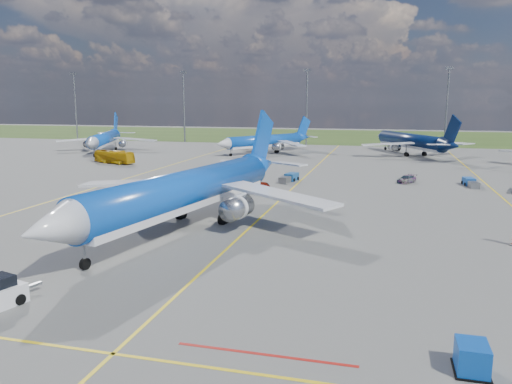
% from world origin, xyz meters
% --- Properties ---
extents(ground, '(400.00, 400.00, 0.00)m').
position_xyz_m(ground, '(0.00, 0.00, 0.00)').
color(ground, '#5B5B58').
rests_on(ground, ground).
extents(grass_strip, '(400.00, 80.00, 0.01)m').
position_xyz_m(grass_strip, '(0.00, 150.00, 0.00)').
color(grass_strip, '#2D4719').
rests_on(grass_strip, ground).
extents(taxiway_lines, '(60.25, 160.00, 0.02)m').
position_xyz_m(taxiway_lines, '(0.17, 27.70, 0.01)').
color(taxiway_lines, yellow).
rests_on(taxiway_lines, ground).
extents(floodlight_masts, '(202.20, 0.50, 22.70)m').
position_xyz_m(floodlight_masts, '(10.00, 110.00, 12.56)').
color(floodlight_masts, slate).
rests_on(floodlight_masts, ground).
extents(bg_jet_nw, '(39.06, 44.48, 9.74)m').
position_xyz_m(bg_jet_nw, '(-58.36, 75.60, 0.00)').
color(bg_jet_nw, '#0D49B6').
rests_on(bg_jet_nw, ground).
extents(bg_jet_nnw, '(40.41, 42.73, 8.92)m').
position_xyz_m(bg_jet_nnw, '(-16.53, 83.03, 0.00)').
color(bg_jet_nnw, '#0D49B6').
rests_on(bg_jet_nnw, ground).
extents(bg_jet_n, '(44.26, 48.21, 10.19)m').
position_xyz_m(bg_jet_n, '(19.69, 87.55, 0.00)').
color(bg_jet_n, '#071941').
rests_on(bg_jet_n, ground).
extents(main_airliner, '(42.20, 50.78, 11.84)m').
position_xyz_m(main_airliner, '(-6.57, 6.48, 0.00)').
color(main_airliner, '#0D49B6').
rests_on(main_airliner, ground).
extents(uld_container, '(1.54, 1.93, 1.54)m').
position_xyz_m(uld_container, '(18.49, -17.01, 0.77)').
color(uld_container, '#0B43A5').
rests_on(uld_container, ground).
extents(apron_bus, '(10.33, 5.22, 2.81)m').
position_xyz_m(apron_bus, '(-42.97, 53.90, 1.40)').
color(apron_bus, '#CD9B0C').
rests_on(apron_bus, ground).
extents(service_car_a, '(3.54, 4.41, 1.41)m').
position_xyz_m(service_car_a, '(-14.59, 21.37, 0.70)').
color(service_car_a, '#999999').
rests_on(service_car_a, ground).
extents(service_car_b, '(5.98, 4.76, 1.51)m').
position_xyz_m(service_car_b, '(-5.75, 31.37, 0.76)').
color(service_car_b, '#999999').
rests_on(service_car_b, ground).
extents(service_car_c, '(3.70, 4.64, 1.26)m').
position_xyz_m(service_car_c, '(17.38, 43.20, 0.63)').
color(service_car_c, '#999999').
rests_on(service_car_c, ground).
extents(baggage_tug_c, '(2.55, 5.78, 1.26)m').
position_xyz_m(baggage_tug_c, '(-1.76, 39.67, 0.59)').
color(baggage_tug_c, '#174C8C').
rests_on(baggage_tug_c, ground).
extents(baggage_tug_e, '(2.04, 5.44, 1.19)m').
position_xyz_m(baggage_tug_e, '(27.14, 42.35, 0.56)').
color(baggage_tug_e, '#1A4EA0').
rests_on(baggage_tug_e, ground).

